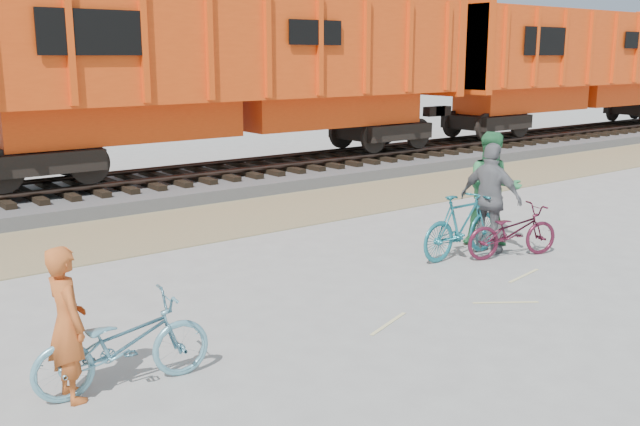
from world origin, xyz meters
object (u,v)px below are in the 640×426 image
at_px(bicycle_blue, 123,344).
at_px(bicycle_maroon, 512,231).
at_px(person_man, 493,189).
at_px(person_woman, 491,199).
at_px(hopper_car_center, 234,67).
at_px(hopper_car_right, 576,63).
at_px(bicycle_teal, 462,226).
at_px(person_solo, 67,324).

bearing_deg(bicycle_blue, bicycle_maroon, -78.11).
height_order(person_man, person_woman, person_man).
bearing_deg(hopper_car_center, hopper_car_right, 0.00).
distance_m(hopper_car_center, person_woman, 8.66).
distance_m(hopper_car_right, bicycle_teal, 17.91).
bearing_deg(person_solo, person_woman, -84.66).
bearing_deg(bicycle_teal, bicycle_blue, 99.94).
bearing_deg(bicycle_teal, person_woman, -101.09).
height_order(hopper_car_right, person_man, hopper_car_right).
height_order(bicycle_maroon, person_man, person_man).
relative_size(hopper_car_right, person_man, 6.98).
bearing_deg(bicycle_blue, hopper_car_center, -29.93).
bearing_deg(bicycle_maroon, person_woman, 32.10).
bearing_deg(hopper_car_center, bicycle_teal, -94.66).
xyz_separation_m(hopper_car_right, person_man, (-14.68, -8.10, -2.00)).
distance_m(hopper_car_right, bicycle_maroon, 17.59).
distance_m(bicycle_blue, person_solo, 0.59).
relative_size(hopper_car_center, bicycle_blue, 7.82).
height_order(person_solo, person_woman, person_woman).
height_order(hopper_car_right, bicycle_maroon, hopper_car_right).
xyz_separation_m(hopper_car_right, bicycle_maroon, (-15.00, -8.81, -2.57)).
bearing_deg(person_woman, person_solo, 85.56).
height_order(hopper_car_center, person_woman, hopper_car_center).
height_order(bicycle_blue, person_woman, person_woman).
bearing_deg(person_man, person_woman, -101.49).
xyz_separation_m(person_solo, person_man, (7.84, 1.25, 0.23)).
distance_m(hopper_car_center, bicycle_teal, 8.69).
distance_m(bicycle_maroon, person_solo, 7.54).
xyz_separation_m(bicycle_blue, bicycle_maroon, (7.01, 0.64, -0.03)).
relative_size(person_man, person_woman, 1.07).
xyz_separation_m(bicycle_teal, bicycle_maroon, (0.67, -0.51, -0.10)).
distance_m(hopper_car_center, person_solo, 12.21).
bearing_deg(hopper_car_right, person_solo, -157.44).
xyz_separation_m(bicycle_blue, person_woman, (6.91, 1.04, 0.47)).
xyz_separation_m(hopper_car_right, bicycle_teal, (-15.68, -8.30, -2.47)).
distance_m(hopper_car_right, person_woman, 17.41).
bearing_deg(person_woman, person_man, -65.84).
height_order(bicycle_blue, bicycle_maroon, bicycle_blue).
bearing_deg(hopper_car_center, bicycle_maroon, -90.02).
relative_size(bicycle_blue, bicycle_teal, 1.00).
xyz_separation_m(bicycle_teal, person_solo, (-6.84, -1.05, 0.23)).
xyz_separation_m(hopper_car_center, bicycle_teal, (-0.68, -8.30, -2.47)).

